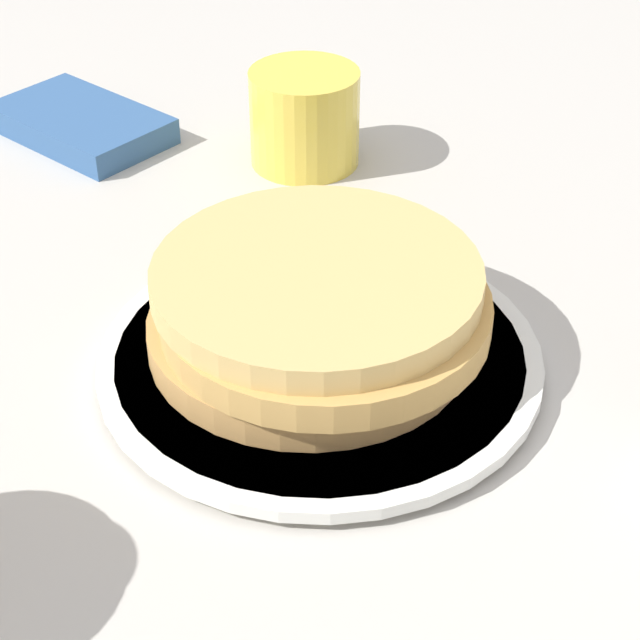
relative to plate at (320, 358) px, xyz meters
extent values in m
plane|color=#BCB7AD|center=(-0.02, -0.01, -0.01)|extent=(4.00, 4.00, 0.00)
cylinder|color=silver|center=(0.00, 0.00, 0.00)|extent=(0.22, 0.22, 0.01)
cylinder|color=silver|center=(0.00, 0.00, 0.00)|extent=(0.24, 0.24, 0.01)
cylinder|color=tan|center=(-0.01, 0.01, 0.01)|extent=(0.18, 0.18, 0.02)
cylinder|color=tan|center=(0.00, 0.00, 0.03)|extent=(0.18, 0.18, 0.02)
cylinder|color=tan|center=(0.00, 0.01, 0.05)|extent=(0.18, 0.18, 0.01)
cylinder|color=yellow|center=(-0.10, 0.23, 0.03)|extent=(0.08, 0.08, 0.07)
cube|color=#33598C|center=(-0.27, 0.21, 0.00)|extent=(0.15, 0.12, 0.02)
camera|label=1|loc=(0.16, -0.43, 0.36)|focal=60.00mm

